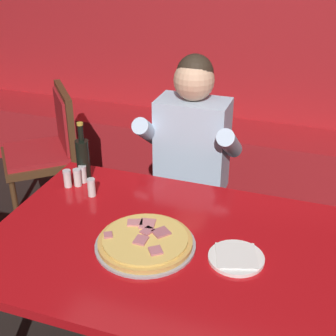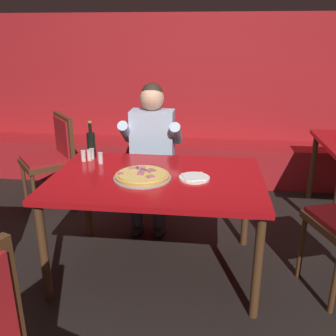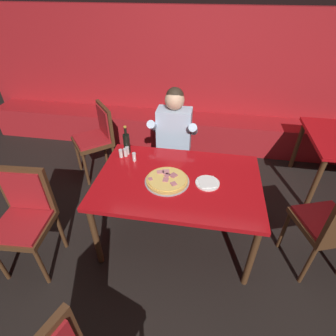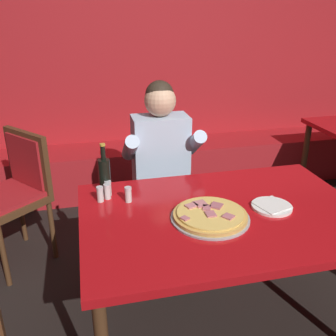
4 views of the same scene
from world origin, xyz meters
TOP-DOWN VIEW (x-y plane):
  - ground_plane at (0.00, 0.00)m, footprint 24.00×24.00m
  - booth_wall_panel at (0.00, 2.18)m, footprint 6.80×0.16m
  - booth_bench at (0.00, 1.86)m, footprint 6.46×0.48m
  - main_dining_table at (0.00, 0.00)m, footprint 1.45×0.98m
  - pizza at (-0.09, -0.05)m, footprint 0.39×0.39m
  - plate_white_paper at (0.26, -0.02)m, footprint 0.21×0.21m
  - beer_bottle at (-0.57, 0.36)m, footprint 0.07×0.07m
  - shaker_red_pepper_flakes at (-0.57, 0.28)m, footprint 0.04×0.04m
  - shaker_oregano at (-0.56, 0.32)m, footprint 0.04×0.04m
  - shaker_black_pepper at (-0.61, 0.26)m, footprint 0.04×0.04m
  - shaker_parmesan at (-0.46, 0.22)m, footprint 0.04×0.04m
  - diner_seated_blue_shirt at (-0.16, 0.73)m, footprint 0.53×0.53m
  - dining_chair_near_left at (1.29, -0.17)m, footprint 0.56×0.56m
  - dining_chair_by_booth at (-1.26, -0.46)m, footprint 0.47×0.47m
  - dining_chair_far_left at (-1.16, 0.94)m, footprint 0.62×0.62m

SIDE VIEW (x-z plane):
  - ground_plane at x=0.00m, z-range 0.00..0.00m
  - booth_bench at x=0.00m, z-range 0.00..0.46m
  - dining_chair_far_left at x=-1.16m, z-range 0.10..1.03m
  - dining_chair_by_booth at x=-1.26m, z-range 0.09..1.05m
  - dining_chair_near_left at x=1.29m, z-range 0.10..1.06m
  - main_dining_table at x=0.00m, z-range 0.30..1.04m
  - diner_seated_blue_shirt at x=-0.16m, z-range 0.07..1.34m
  - plate_white_paper at x=0.26m, z-range 0.74..0.76m
  - pizza at x=-0.09m, z-range 0.74..0.78m
  - shaker_red_pepper_flakes at x=-0.57m, z-range 0.74..0.82m
  - shaker_oregano at x=-0.56m, z-range 0.74..0.82m
  - shaker_black_pepper at x=-0.61m, z-range 0.74..0.82m
  - shaker_parmesan at x=-0.46m, z-range 0.74..0.82m
  - beer_bottle at x=-0.57m, z-range 0.71..1.00m
  - booth_wall_panel at x=0.00m, z-range 0.00..1.90m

